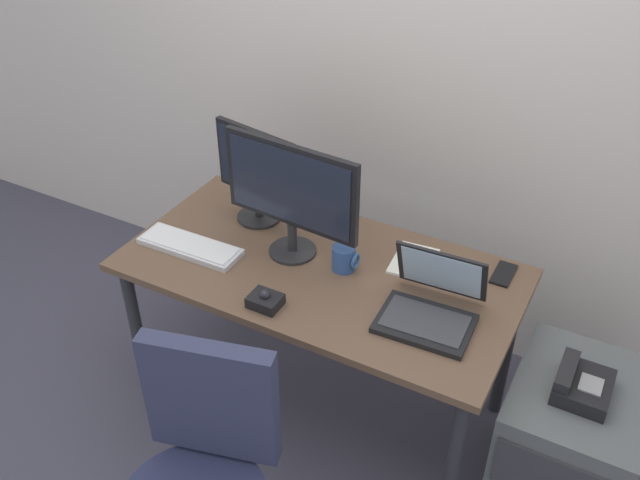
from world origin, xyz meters
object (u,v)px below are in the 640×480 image
keyboard (190,246)px  trackball_mouse (265,300)px  file_cabinet (564,448)px  paper_notepad (413,261)px  monitor_side (256,171)px  coffee_mug (344,258)px  laptop (431,304)px  desk_phone (581,385)px  monitor_main (291,192)px  cell_phone (504,274)px

keyboard → trackball_mouse: 0.45m
file_cabinet → paper_notepad: paper_notepad is taller
monitor_side → coffee_mug: size_ratio=4.04×
laptop → trackball_mouse: size_ratio=2.95×
coffee_mug → paper_notepad: bearing=36.3°
laptop → keyboard: bearing=-175.7°
desk_phone → monitor_side: size_ratio=0.51×
desk_phone → monitor_main: size_ratio=0.36×
monitor_side → laptop: monitor_side is taller
monitor_side → trackball_mouse: size_ratio=3.57×
keyboard → desk_phone: bearing=4.1°
coffee_mug → paper_notepad: (0.21, 0.15, -0.04)m
paper_notepad → file_cabinet: bearing=-16.6°
file_cabinet → paper_notepad: bearing=163.4°
monitor_side → coffee_mug: 0.51m
laptop → coffee_mug: laptop is taller
keyboard → trackball_mouse: size_ratio=3.75×
desk_phone → trackball_mouse: size_ratio=1.82×
keyboard → laptop: (0.94, 0.07, 0.04)m
monitor_side → trackball_mouse: (0.31, -0.45, -0.19)m
file_cabinet → trackball_mouse: size_ratio=5.33×
cell_phone → trackball_mouse: bearing=-140.8°
desk_phone → monitor_side: 1.39m
monitor_side → laptop: (0.83, -0.24, -0.17)m
coffee_mug → keyboard: bearing=-163.6°
monitor_main → paper_notepad: monitor_main is taller
coffee_mug → desk_phone: bearing=-4.2°
desk_phone → file_cabinet: bearing=63.2°
monitor_side → trackball_mouse: monitor_side is taller
file_cabinet → laptop: laptop is taller
file_cabinet → cell_phone: cell_phone is taller
monitor_side → laptop: size_ratio=1.21×
desk_phone → keyboard: bearing=-175.9°
file_cabinet → trackball_mouse: trackball_mouse is taller
paper_notepad → cell_phone: 0.33m
desk_phone → paper_notepad: (-0.67, 0.22, 0.11)m
file_cabinet → keyboard: keyboard is taller
monitor_side → paper_notepad: (0.67, 0.02, -0.21)m
desk_phone → coffee_mug: (-0.88, 0.06, 0.15)m
file_cabinet → keyboard: bearing=-175.3°
desk_phone → monitor_main: (-1.10, 0.06, 0.37)m
monitor_main → monitor_side: size_ratio=1.40×
monitor_side → cell_phone: 1.01m
laptop → coffee_mug: size_ratio=3.34×
paper_notepad → trackball_mouse: bearing=-127.1°
desk_phone → coffee_mug: bearing=175.8°
monitor_side → keyboard: 0.39m
trackball_mouse → coffee_mug: coffee_mug is taller
laptop → cell_phone: bearing=65.3°
paper_notepad → cell_phone: size_ratio=1.46×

